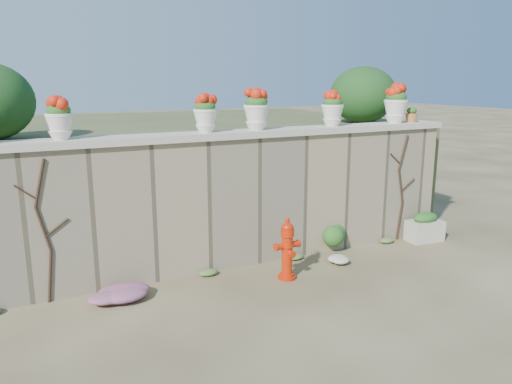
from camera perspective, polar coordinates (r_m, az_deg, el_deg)
ground at (r=6.52m, az=3.62°, el=-13.28°), size 80.00×80.00×0.00m
stone_wall at (r=7.70m, az=-2.96°, el=-1.22°), size 8.00×0.40×2.00m
wall_cap at (r=7.51m, az=-3.05°, el=6.57°), size 8.10×0.52×0.10m
raised_fill at (r=10.65m, az=-9.82°, el=2.57°), size 9.00×6.00×2.00m
back_shrub_right at (r=10.26m, az=12.14°, el=10.80°), size 1.30×1.30×1.10m
vine_left at (r=6.91m, az=-23.03°, el=-3.99°), size 0.60×0.04×1.91m
vine_right at (r=9.26m, az=16.27°, el=0.64°), size 0.60×0.04×1.91m
fire_hydrant at (r=7.28m, az=3.59°, el=-6.47°), size 0.39×0.28×0.92m
planter_box at (r=9.51m, az=18.72°, el=-3.87°), size 0.66×0.43×0.53m
green_shrub at (r=8.53m, az=9.30°, el=-4.67°), size 0.68×0.62×0.65m
magenta_clump at (r=6.90m, az=-15.88°, el=-11.15°), size 0.90×0.60×0.24m
white_flowers at (r=8.03m, az=9.30°, el=-7.60°), size 0.49×0.39×0.18m
urn_pot_1 at (r=6.90m, az=-21.56°, el=7.80°), size 0.35×0.35×0.54m
urn_pot_2 at (r=7.34m, az=-5.81°, el=8.89°), size 0.35×0.35×0.55m
urn_pot_3 at (r=7.67m, az=0.05°, el=9.36°), size 0.39×0.39×0.61m
urn_pot_4 at (r=8.38m, az=8.73°, el=9.37°), size 0.36×0.36×0.57m
urn_pot_5 at (r=9.21m, az=15.69°, el=9.62°), size 0.42×0.42×0.65m
terracotta_pot at (r=9.48m, az=17.34°, el=8.35°), size 0.21×0.21×0.26m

